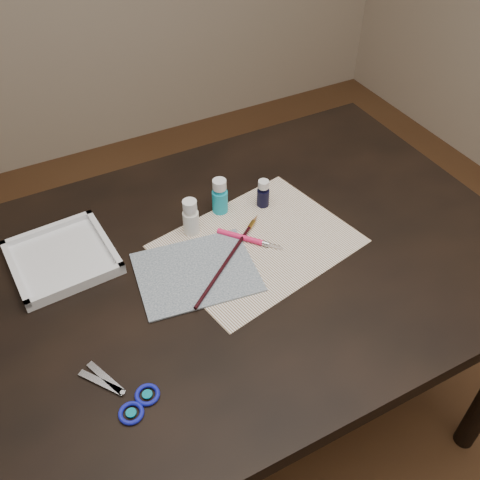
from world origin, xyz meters
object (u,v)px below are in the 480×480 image
paper (258,244)px  palette_tray (62,257)px  paint_bottle_white (191,217)px  paint_bottle_cyan (220,196)px  paint_bottle_navy (263,193)px  scissors (114,391)px  canvas (196,272)px

paper → palette_tray: (-0.42, 0.16, 0.01)m
paint_bottle_white → paint_bottle_cyan: 0.10m
paper → paint_bottle_navy: 0.15m
paper → scissors: scissors is taller
paint_bottle_white → paint_bottle_cyan: size_ratio=0.99×
canvas → paint_bottle_white: bearing=70.1°
paper → palette_tray: bearing=159.6°
paper → paint_bottle_white: bearing=137.2°
paint_bottle_white → paper: bearing=-42.8°
paint_bottle_white → scissors: paint_bottle_white is taller
paper → canvas: size_ratio=1.66×
scissors → palette_tray: size_ratio=0.81×
canvas → paint_bottle_navy: bearing=29.0°
palette_tray → paint_bottle_cyan: bearing=-1.1°
canvas → scissors: size_ratio=1.46×
paint_bottle_navy → paint_bottle_white: bearing=-177.9°
canvas → paint_bottle_navy: 0.28m
paint_bottle_navy → palette_tray: bearing=175.7°
paint_bottle_white → palette_tray: paint_bottle_white is taller
paint_bottle_navy → paint_bottle_cyan: bearing=164.2°
paint_bottle_white → scissors: 0.45m
paint_bottle_cyan → palette_tray: paint_bottle_cyan is taller
canvas → paint_bottle_cyan: (0.14, 0.17, 0.04)m
canvas → paint_bottle_white: (0.05, 0.13, 0.04)m
paper → paint_bottle_cyan: (-0.03, 0.15, 0.05)m
paint_bottle_white → scissors: (-0.30, -0.33, -0.04)m
paper → paint_bottle_navy: bearing=55.9°
paper → scissors: bearing=-152.5°
paint_bottle_white → palette_tray: 0.30m
paint_bottle_navy → scissors: size_ratio=0.43×
palette_tray → scissors: bearing=-90.3°
canvas → paint_bottle_cyan: bearing=49.7°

